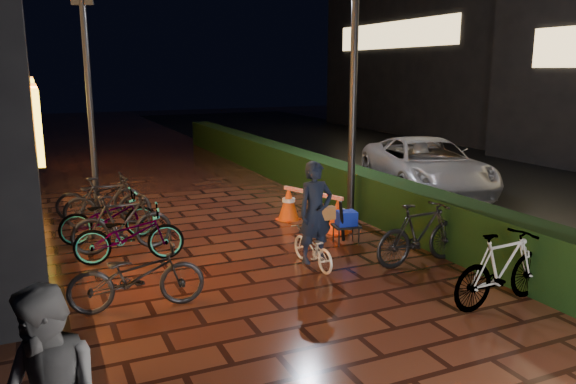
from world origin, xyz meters
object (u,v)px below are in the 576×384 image
van (426,165)px  traffic_barrier (312,209)px  cart_assembly (346,220)px  cyclist (314,229)px

van → traffic_barrier: 4.76m
cart_assembly → van: bearing=36.5°
van → cart_assembly: (-4.39, -3.25, -0.25)m
cyclist → cart_assembly: cyclist is taller
van → traffic_barrier: van is taller
van → cart_assembly: bearing=-127.0°
traffic_barrier → cyclist: bearing=-116.2°
van → cart_assembly: 5.47m
traffic_barrier → cart_assembly: (-0.00, -1.43, 0.10)m
cyclist → traffic_barrier: 2.61m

